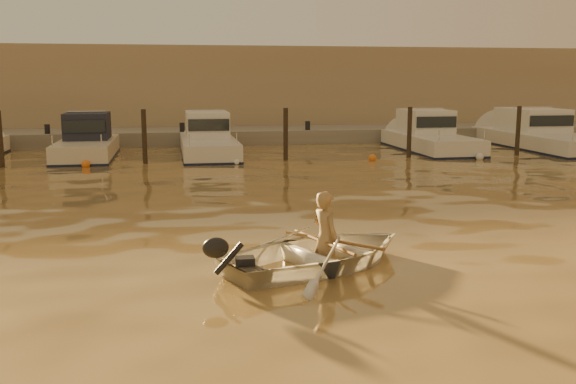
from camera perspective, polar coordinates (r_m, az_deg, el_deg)
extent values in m
plane|color=olive|center=(11.76, 12.84, -5.55)|extent=(160.00, 160.00, 0.00)
imported|color=silver|center=(10.77, 2.90, -5.41)|extent=(4.23, 3.74, 0.73)
imported|color=#9D7A4E|center=(10.77, 3.33, -4.07)|extent=(0.58, 0.68, 1.58)
cylinder|color=brown|center=(10.87, 3.95, -4.31)|extent=(1.30, 1.72, 0.13)
cylinder|color=brown|center=(10.75, 3.12, -4.46)|extent=(0.59, 2.05, 0.13)
cylinder|color=#2D2319|center=(25.00, -24.20, 4.11)|extent=(0.18, 0.18, 2.20)
cylinder|color=#2D2319|center=(24.30, -12.64, 4.60)|extent=(0.18, 0.18, 2.20)
cylinder|color=#2D2319|center=(24.67, -0.21, 4.92)|extent=(0.18, 0.18, 2.20)
cylinder|color=#2D2319|center=(26.02, 10.73, 5.02)|extent=(0.18, 0.18, 2.20)
cylinder|color=#2D2319|center=(28.06, 19.76, 4.96)|extent=(0.18, 0.18, 2.20)
sphere|color=orange|center=(23.91, -17.54, 2.36)|extent=(0.30, 0.30, 0.30)
sphere|color=white|center=(23.58, -4.61, 2.70)|extent=(0.30, 0.30, 0.30)
sphere|color=orange|center=(24.81, 7.51, 3.01)|extent=(0.30, 0.30, 0.30)
sphere|color=silver|center=(26.02, 16.67, 3.00)|extent=(0.30, 0.30, 0.30)
cube|color=gray|center=(32.34, -2.29, 4.81)|extent=(52.00, 4.00, 1.00)
cube|color=#9E8466|center=(37.67, -3.51, 8.97)|extent=(46.00, 7.00, 4.80)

